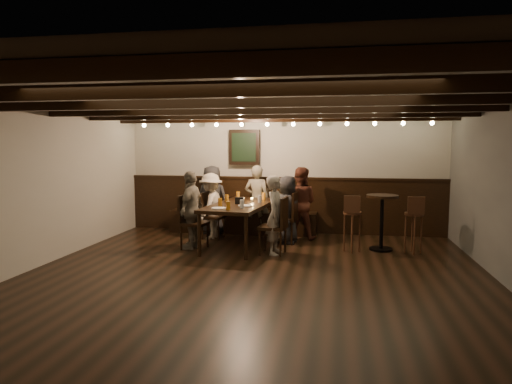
% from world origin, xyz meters
% --- Properties ---
extents(room, '(7.00, 7.00, 7.00)m').
position_xyz_m(room, '(-0.29, 2.21, 1.07)').
color(room, black).
rests_on(room, ground).
extents(dining_table, '(1.11, 2.11, 0.76)m').
position_xyz_m(dining_table, '(-0.60, 2.06, 0.70)').
color(dining_table, black).
rests_on(dining_table, floor).
extents(chair_left_near, '(0.45, 0.45, 0.89)m').
position_xyz_m(chair_left_near, '(-1.26, 2.58, 0.27)').
color(chair_left_near, black).
rests_on(chair_left_near, floor).
extents(chair_left_far, '(0.47, 0.47, 0.94)m').
position_xyz_m(chair_left_far, '(-1.36, 1.68, 0.29)').
color(chair_left_far, black).
rests_on(chair_left_far, floor).
extents(chair_right_near, '(0.47, 0.47, 0.94)m').
position_xyz_m(chair_right_near, '(0.17, 2.43, 0.29)').
color(chair_right_near, black).
rests_on(chair_right_near, floor).
extents(chair_right_far, '(0.47, 0.47, 0.95)m').
position_xyz_m(chair_right_far, '(0.07, 1.53, 0.29)').
color(chair_right_far, black).
rests_on(chair_right_far, floor).
extents(person_bench_left, '(0.72, 0.51, 1.39)m').
position_xyz_m(person_bench_left, '(-1.40, 3.04, 0.69)').
color(person_bench_left, '#29292B').
rests_on(person_bench_left, floor).
extents(person_bench_centre, '(0.54, 0.39, 1.40)m').
position_xyz_m(person_bench_centre, '(-0.49, 3.10, 0.70)').
color(person_bench_centre, gray).
rests_on(person_bench_centre, floor).
extents(person_bench_right, '(0.72, 0.59, 1.38)m').
position_xyz_m(person_bench_right, '(0.39, 2.86, 0.69)').
color(person_bench_right, brown).
rests_on(person_bench_right, floor).
extents(person_left_near, '(0.55, 0.86, 1.26)m').
position_xyz_m(person_left_near, '(-1.30, 2.58, 0.63)').
color(person_left_near, '#BAAF9E').
rests_on(person_left_near, floor).
extents(person_left_far, '(0.41, 0.83, 1.36)m').
position_xyz_m(person_left_far, '(-1.39, 1.68, 0.68)').
color(person_left_far, gray).
rests_on(person_left_far, floor).
extents(person_right_near, '(0.45, 0.64, 1.24)m').
position_xyz_m(person_right_near, '(0.20, 2.43, 0.62)').
color(person_right_near, '#232325').
rests_on(person_right_near, floor).
extents(person_right_far, '(0.36, 0.50, 1.30)m').
position_xyz_m(person_right_far, '(0.10, 1.53, 0.65)').
color(person_right_far, gray).
rests_on(person_right_far, floor).
extents(pint_a, '(0.07, 0.07, 0.14)m').
position_xyz_m(pint_a, '(-0.80, 2.78, 0.83)').
color(pint_a, '#BF7219').
rests_on(pint_a, dining_table).
extents(pint_b, '(0.07, 0.07, 0.14)m').
position_xyz_m(pint_b, '(-0.28, 2.68, 0.83)').
color(pint_b, '#BF7219').
rests_on(pint_b, dining_table).
extents(pint_c, '(0.07, 0.07, 0.14)m').
position_xyz_m(pint_c, '(-0.88, 2.19, 0.83)').
color(pint_c, '#BF7219').
rests_on(pint_c, dining_table).
extents(pint_d, '(0.07, 0.07, 0.14)m').
position_xyz_m(pint_d, '(-0.28, 2.22, 0.83)').
color(pint_d, silver).
rests_on(pint_d, dining_table).
extents(pint_e, '(0.07, 0.07, 0.14)m').
position_xyz_m(pint_e, '(-0.86, 1.63, 0.83)').
color(pint_e, '#BF7219').
rests_on(pint_e, dining_table).
extents(pint_f, '(0.07, 0.07, 0.14)m').
position_xyz_m(pint_f, '(-0.45, 1.49, 0.83)').
color(pint_f, silver).
rests_on(pint_f, dining_table).
extents(pint_g, '(0.07, 0.07, 0.14)m').
position_xyz_m(pint_g, '(-0.63, 1.25, 0.83)').
color(pint_g, '#BF7219').
rests_on(pint_g, dining_table).
extents(plate_near, '(0.24, 0.24, 0.01)m').
position_xyz_m(plate_near, '(-0.82, 1.37, 0.77)').
color(plate_near, white).
rests_on(plate_near, dining_table).
extents(plate_far, '(0.24, 0.24, 0.01)m').
position_xyz_m(plate_far, '(-0.45, 1.74, 0.77)').
color(plate_far, white).
rests_on(plate_far, dining_table).
extents(condiment_caddy, '(0.15, 0.10, 0.12)m').
position_xyz_m(condiment_caddy, '(-0.60, 2.01, 0.82)').
color(condiment_caddy, black).
rests_on(condiment_caddy, dining_table).
extents(candle, '(0.05, 0.05, 0.05)m').
position_xyz_m(candle, '(-0.45, 2.34, 0.78)').
color(candle, beige).
rests_on(candle, dining_table).
extents(high_top_table, '(0.54, 0.54, 0.96)m').
position_xyz_m(high_top_table, '(1.85, 2.13, 0.63)').
color(high_top_table, black).
rests_on(high_top_table, floor).
extents(bar_stool_left, '(0.31, 0.32, 0.97)m').
position_xyz_m(bar_stool_left, '(1.35, 1.93, 0.36)').
color(bar_stool_left, '#341B10').
rests_on(bar_stool_left, floor).
extents(bar_stool_right, '(0.31, 0.32, 0.97)m').
position_xyz_m(bar_stool_right, '(2.35, 1.98, 0.36)').
color(bar_stool_right, '#341B10').
rests_on(bar_stool_right, floor).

